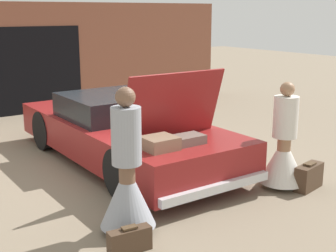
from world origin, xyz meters
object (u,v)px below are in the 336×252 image
object	(u,v)px
suitcase_beside_left_person	(130,240)
person_right	(284,151)
car	(123,131)
person_left	(127,182)
suitcase_beside_right_person	(309,177)

from	to	relation	value
suitcase_beside_left_person	person_right	bearing A→B (deg)	7.73
car	person_left	world-z (taller)	person_left
person_right	suitcase_beside_right_person	bearing A→B (deg)	-127.62
person_left	person_right	xyz separation A→B (m)	(2.64, -0.04, -0.06)
person_left	suitcase_beside_left_person	xyz separation A→B (m)	(-0.23, -0.43, -0.49)
car	suitcase_beside_left_person	distance (m)	3.26
car	suitcase_beside_left_person	size ratio (longest dim) A/B	9.92
car	person_left	bearing A→B (deg)	-118.68
person_left	suitcase_beside_left_person	bearing A→B (deg)	-25.15
person_right	suitcase_beside_right_person	distance (m)	0.53
suitcase_beside_right_person	suitcase_beside_left_person	bearing A→B (deg)	-178.17
person_right	suitcase_beside_left_person	bearing A→B (deg)	109.43
person_left	person_right	bearing A→B (deg)	92.19
suitcase_beside_right_person	car	bearing A→B (deg)	119.83
suitcase_beside_left_person	suitcase_beside_right_person	distance (m)	3.12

